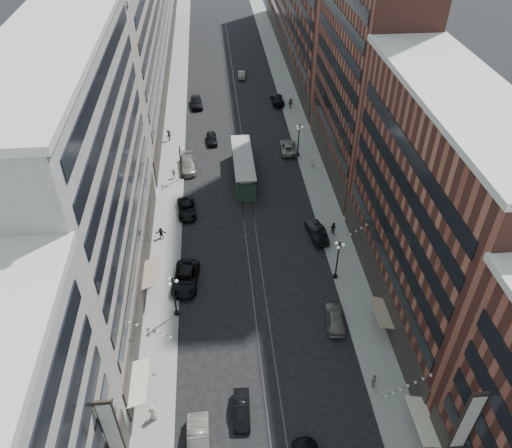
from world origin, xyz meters
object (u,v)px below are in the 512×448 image
object	(u,v)px
lamppost_sw_far	(174,295)
pedestrian_1	(153,413)
car_7	(187,209)
pedestrian_7	(333,228)
pedestrian_extra_2	(169,135)
car_9	(196,102)
car_13	(212,139)
lamppost_se_mid	(299,139)
pedestrian_9	(291,104)
car_2	(186,278)
pedestrian_2	(148,283)
car_12	(277,99)
streetcar	(243,168)
car_1	(198,443)
car_14	(241,75)
pedestrian_6	(174,173)
car_11	(288,147)
lamppost_se_far	(338,259)
lamppost_sw_mid	(181,161)
car_4	(335,318)
car_5	(242,410)
car_8	(188,165)
pedestrian_8	(312,163)
pedestrian_5	(161,233)
car_10	(317,232)

from	to	relation	value
lamppost_sw_far	pedestrian_1	world-z (taller)	lamppost_sw_far
car_7	pedestrian_7	distance (m)	20.05
car_7	pedestrian_extra_2	size ratio (longest dim) A/B	2.88
car_9	car_13	bearing A→B (deg)	-84.50
lamppost_se_mid	pedestrian_9	distance (m)	17.18
lamppost_sw_far	car_2	xyz separation A→B (m)	(0.92, 4.69, -2.26)
lamppost_se_mid	car_2	xyz separation A→B (m)	(-17.48, -27.31, -2.26)
pedestrian_2	car_12	xyz separation A→B (m)	(20.90, 47.56, -0.16)
car_9	car_12	xyz separation A→B (m)	(15.46, -0.04, -0.08)
streetcar	car_1	distance (m)	42.31
streetcar	pedestrian_2	bearing A→B (deg)	-119.26
car_14	pedestrian_extra_2	xyz separation A→B (m)	(-14.05, -25.90, 0.36)
streetcar	pedestrian_6	xyz separation A→B (m)	(-10.44, 0.62, -0.73)
car_11	lamppost_se_far	bearing A→B (deg)	96.13
lamppost_sw_far	pedestrian_7	bearing A→B (deg)	31.15
car_2	lamppost_sw_mid	bearing A→B (deg)	98.45
lamppost_se_far	car_4	xyz separation A→B (m)	(-1.55, -6.75, -2.29)
lamppost_sw_far	car_14	size ratio (longest dim) A/B	1.32
car_4	car_9	distance (m)	56.53
car_5	pedestrian_9	bearing A→B (deg)	80.27
streetcar	car_11	distance (m)	10.64
pedestrian_1	car_8	distance (m)	41.79
streetcar	pedestrian_9	distance (m)	24.82
lamppost_se_far	car_13	size ratio (longest dim) A/B	1.32
car_14	pedestrian_9	size ratio (longest dim) A/B	2.20
car_9	pedestrian_7	distance (m)	43.60
pedestrian_1	car_8	size ratio (longest dim) A/B	0.30
pedestrian_2	pedestrian_6	bearing A→B (deg)	99.06
pedestrian_8	car_9	bearing A→B (deg)	-53.41
car_8	pedestrian_5	world-z (taller)	car_8
pedestrian_1	pedestrian_extra_2	xyz separation A→B (m)	(-0.80, 51.06, 0.03)
pedestrian_2	car_13	xyz separation A→B (m)	(8.00, 33.50, -0.24)
car_9	pedestrian_7	world-z (taller)	pedestrian_7
lamppost_se_mid	pedestrian_1	world-z (taller)	lamppost_se_mid
car_9	pedestrian_extra_2	distance (m)	13.68
car_10	pedestrian_2	bearing A→B (deg)	12.35
lamppost_se_far	car_7	size ratio (longest dim) A/B	1.07
car_5	car_4	bearing A→B (deg)	44.82
car_7	car_8	world-z (taller)	car_8
car_4	pedestrian_1	distance (m)	20.75
car_5	pedestrian_7	xyz separation A→B (m)	(13.61, 24.35, 0.33)
car_4	pedestrian_2	xyz separation A→B (m)	(-20.15, 6.98, 0.16)
car_10	pedestrian_5	world-z (taller)	car_10
car_12	pedestrian_6	xyz separation A→B (m)	(-18.84, -24.63, 0.14)
car_11	pedestrian_6	xyz separation A→B (m)	(-18.32, -6.46, 0.19)
car_13	pedestrian_extra_2	bearing A→B (deg)	167.51
car_8	car_9	size ratio (longest dim) A/B	1.12
car_5	pedestrian_extra_2	world-z (taller)	pedestrian_extra_2
streetcar	car_2	xyz separation A→B (m)	(-8.28, -21.85, -0.84)
lamppost_se_far	car_7	xyz separation A→B (m)	(-17.60, 14.29, -2.38)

